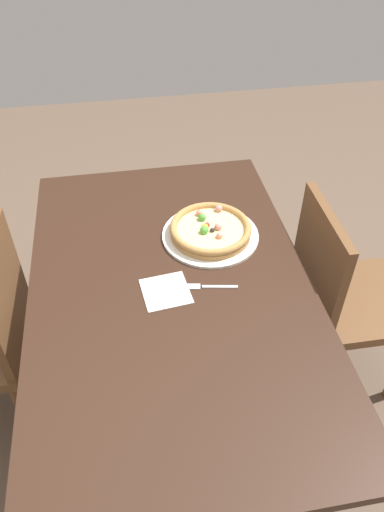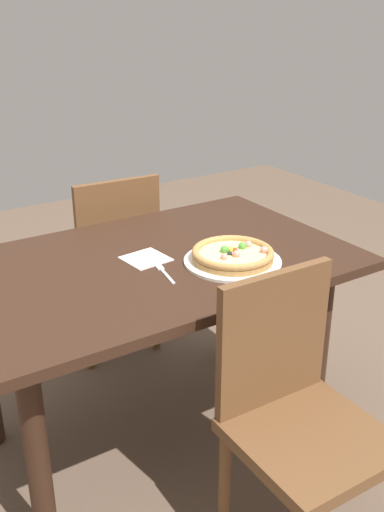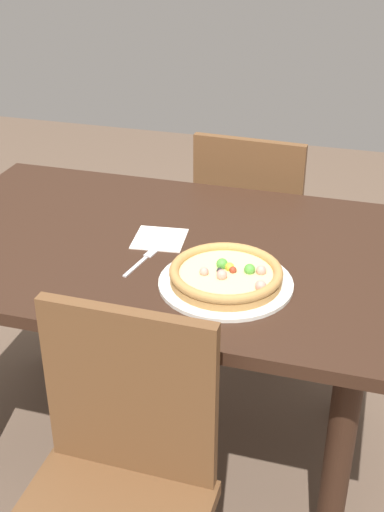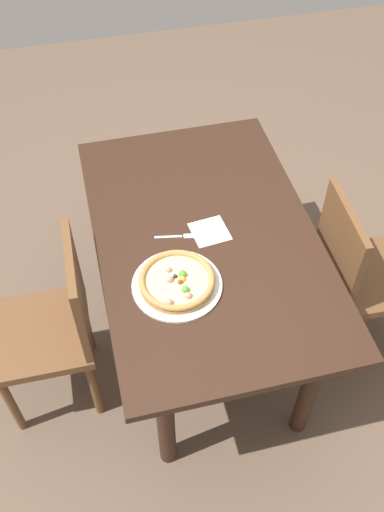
# 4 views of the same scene
# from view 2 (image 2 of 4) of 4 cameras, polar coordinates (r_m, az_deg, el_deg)

# --- Properties ---
(ground_plane) EXTENTS (6.00, 6.00, 0.00)m
(ground_plane) POSITION_cam_2_polar(r_m,az_deg,el_deg) (2.42, -3.41, -16.55)
(ground_plane) COLOR brown
(dining_table) EXTENTS (1.38, 0.87, 0.73)m
(dining_table) POSITION_cam_2_polar(r_m,az_deg,el_deg) (2.07, -3.81, -3.16)
(dining_table) COLOR #331E14
(dining_table) RESTS_ON ground
(chair_near) EXTENTS (0.41, 0.41, 0.87)m
(chair_near) POSITION_cam_2_polar(r_m,az_deg,el_deg) (1.76, 10.04, -14.69)
(chair_near) COLOR brown
(chair_near) RESTS_ON ground
(chair_far) EXTENTS (0.42, 0.42, 0.87)m
(chair_far) POSITION_cam_2_polar(r_m,az_deg,el_deg) (2.72, -7.87, -0.15)
(chair_far) COLOR brown
(chair_far) RESTS_ON ground
(plate) EXTENTS (0.33, 0.33, 0.01)m
(plate) POSITION_cam_2_polar(r_m,az_deg,el_deg) (2.01, 3.94, -0.51)
(plate) COLOR silver
(plate) RESTS_ON dining_table
(pizza) EXTENTS (0.28, 0.28, 0.05)m
(pizza) POSITION_cam_2_polar(r_m,az_deg,el_deg) (2.00, 3.98, 0.16)
(pizza) COLOR #B78447
(pizza) RESTS_ON plate
(fork) EXTENTS (0.04, 0.17, 0.00)m
(fork) POSITION_cam_2_polar(r_m,az_deg,el_deg) (1.94, -2.79, -1.50)
(fork) COLOR silver
(fork) RESTS_ON dining_table
(napkin) EXTENTS (0.15, 0.15, 0.00)m
(napkin) POSITION_cam_2_polar(r_m,az_deg,el_deg) (2.04, -4.48, -0.26)
(napkin) COLOR white
(napkin) RESTS_ON dining_table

